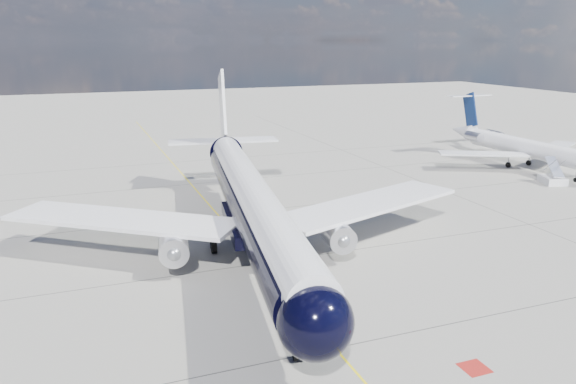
# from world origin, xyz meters

# --- Properties ---
(ground) EXTENTS (320.00, 320.00, 0.00)m
(ground) POSITION_xyz_m (0.00, 30.00, 0.00)
(ground) COLOR gray
(ground) RESTS_ON ground
(taxiway_centerline) EXTENTS (0.16, 160.00, 0.01)m
(taxiway_centerline) POSITION_xyz_m (0.00, 25.00, 0.00)
(taxiway_centerline) COLOR yellow
(taxiway_centerline) RESTS_ON ground
(red_marking) EXTENTS (1.60, 1.60, 0.01)m
(red_marking) POSITION_xyz_m (6.80, -10.00, 0.00)
(red_marking) COLOR maroon
(red_marking) RESTS_ON ground
(main_airliner) EXTENTS (43.39, 53.29, 15.43)m
(main_airliner) POSITION_xyz_m (0.32, 13.78, 4.79)
(main_airliner) COLOR black
(main_airliner) RESTS_ON ground
(regional_jet) EXTENTS (26.87, 30.76, 10.44)m
(regional_jet) POSITION_xyz_m (49.52, 33.81, 3.30)
(regional_jet) COLOR white
(regional_jet) RESTS_ON ground
(boarding_stair) EXTENTS (3.61, 4.04, 3.71)m
(boarding_stair) POSITION_xyz_m (46.02, 22.62, 0.69)
(boarding_stair) COLOR white
(boarding_stair) RESTS_ON ground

